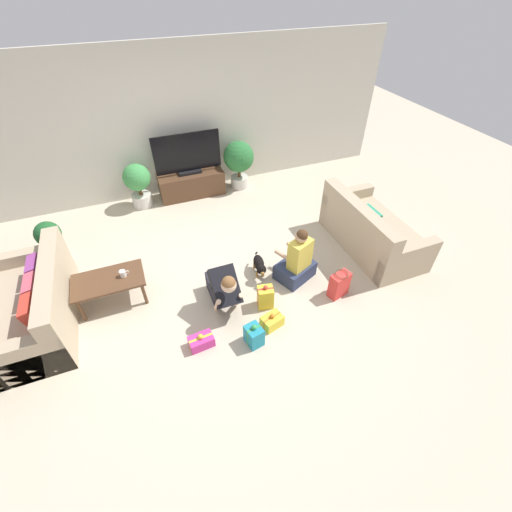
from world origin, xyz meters
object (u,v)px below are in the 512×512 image
object	(u,v)px
potted_plant_back_left	(138,182)
gift_box_b	(265,297)
gift_box_a	(254,335)
tv_console	(192,184)
person_kneeling	(223,287)
person_sitting	(297,262)
gift_box_d	(201,341)
sofa_right	(370,231)
tv	(188,156)
potted_plant_back_right	(239,160)
gift_bag_a	(339,285)
mug	(123,273)
gift_box_c	(272,321)
sofa_left	(36,307)
dog	(259,265)
coffee_table	(109,282)
potted_plant_corner_left	(51,240)

from	to	relation	value
potted_plant_back_left	gift_box_b	xyz separation A→B (m)	(1.21, -3.10, -0.32)
potted_plant_back_left	gift_box_a	xyz separation A→B (m)	(0.85, -3.60, -0.35)
tv_console	gift_box_a	distance (m)	3.65
tv_console	person_kneeling	bearing A→B (deg)	-95.08
person_sitting	gift_box_d	size ratio (longest dim) A/B	2.87
sofa_right	tv	xyz separation A→B (m)	(-2.27, 2.59, 0.52)
potted_plant_back_right	gift_bag_a	xyz separation A→B (m)	(0.30, -3.28, -0.39)
mug	tv	bearing A→B (deg)	58.66
sofa_right	gift_bag_a	size ratio (longest dim) A/B	4.33
potted_plant_back_right	gift_box_c	world-z (taller)	potted_plant_back_right
sofa_left	person_sitting	xyz separation A→B (m)	(3.37, -0.44, 0.01)
person_sitting	dog	world-z (taller)	person_sitting
gift_box_a	coffee_table	bearing A→B (deg)	139.14
coffee_table	tv_console	size ratio (longest dim) A/B	0.74
coffee_table	potted_plant_corner_left	bearing A→B (deg)	122.10
potted_plant_back_left	gift_box_b	distance (m)	3.35
sofa_left	potted_plant_back_left	bearing A→B (deg)	146.42
person_sitting	sofa_left	bearing A→B (deg)	-30.85
potted_plant_corner_left	gift_box_c	size ratio (longest dim) A/B	2.30
gift_box_d	potted_plant_back_left	bearing A→B (deg)	94.19
tv_console	potted_plant_back_left	distance (m)	1.00
potted_plant_back_right	potted_plant_back_left	xyz separation A→B (m)	(-1.92, 0.00, -0.10)
sofa_left	person_sitting	size ratio (longest dim) A/B	1.98
sofa_right	person_kneeling	size ratio (longest dim) A/B	2.17
potted_plant_corner_left	potted_plant_back_right	size ratio (longest dim) A/B	0.74
person_sitting	gift_bag_a	bearing A→B (deg)	103.94
tv	mug	size ratio (longest dim) A/B	10.20
gift_box_c	mug	distance (m)	2.02
person_sitting	mug	xyz separation A→B (m)	(-2.29, 0.48, 0.15)
sofa_left	person_sitting	world-z (taller)	person_sitting
sofa_right	potted_plant_back_left	bearing A→B (deg)	51.80
sofa_right	gift_box_c	bearing A→B (deg)	113.57
gift_box_a	gift_box_b	world-z (taller)	gift_box_b
gift_box_a	gift_box_c	xyz separation A→B (m)	(0.31, 0.16, -0.06)
potted_plant_back_left	dog	world-z (taller)	potted_plant_back_left
potted_plant_back_left	gift_box_d	xyz separation A→B (m)	(0.25, -3.41, -0.41)
potted_plant_corner_left	potted_plant_back_left	xyz separation A→B (m)	(1.40, 1.11, 0.09)
gift_box_b	tv_console	bearing A→B (deg)	94.43
coffee_table	person_kneeling	world-z (taller)	person_kneeling
tv_console	mug	xyz separation A→B (m)	(-1.43, -2.34, 0.22)
sofa_right	tv	world-z (taller)	tv
potted_plant_back_right	dog	size ratio (longest dim) A/B	1.88
tv_console	gift_box_b	distance (m)	3.16
sofa_right	person_sitting	distance (m)	1.42
sofa_left	potted_plant_back_left	world-z (taller)	sofa_left
gift_box_b	person_sitting	bearing A→B (deg)	28.47
sofa_right	gift_box_b	size ratio (longest dim) A/B	4.61
tv	potted_plant_back_right	size ratio (longest dim) A/B	1.31
person_sitting	dog	distance (m)	0.54
potted_plant_back_right	person_kneeling	size ratio (longest dim) A/B	1.17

